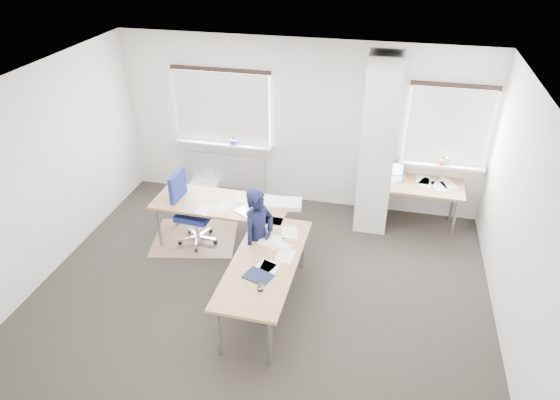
% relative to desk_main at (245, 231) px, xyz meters
% --- Properties ---
extents(ground, '(6.00, 6.00, 0.00)m').
position_rel_desk_main_xyz_m(ground, '(0.31, -0.33, -0.69)').
color(ground, black).
rests_on(ground, ground).
extents(room_shell, '(6.04, 5.04, 2.82)m').
position_rel_desk_main_xyz_m(room_shell, '(0.50, 0.12, 1.05)').
color(room_shell, silver).
rests_on(room_shell, ground).
extents(floor_mat, '(1.45, 1.30, 0.01)m').
position_rel_desk_main_xyz_m(floor_mat, '(-1.02, 0.63, -0.69)').
color(floor_mat, '#926B4F').
rests_on(floor_mat, ground).
extents(white_crate, '(0.51, 0.37, 0.30)m').
position_rel_desk_main_xyz_m(white_crate, '(-1.32, 1.92, -0.54)').
color(white_crate, white).
rests_on(white_crate, ground).
extents(desk_main, '(2.40, 2.64, 0.96)m').
position_rel_desk_main_xyz_m(desk_main, '(0.00, 0.00, 0.00)').
color(desk_main, '#9E6944').
rests_on(desk_main, ground).
extents(desk_side, '(1.42, 0.74, 1.22)m').
position_rel_desk_main_xyz_m(desk_side, '(2.29, 1.83, -0.01)').
color(desk_side, '#9E6944').
rests_on(desk_side, ground).
extents(task_chair, '(0.62, 0.62, 1.15)m').
position_rel_desk_main_xyz_m(task_chair, '(-0.98, 0.55, -0.37)').
color(task_chair, navy).
rests_on(task_chair, ground).
extents(person, '(0.54, 0.62, 1.42)m').
position_rel_desk_main_xyz_m(person, '(0.23, -0.13, 0.02)').
color(person, black).
rests_on(person, ground).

